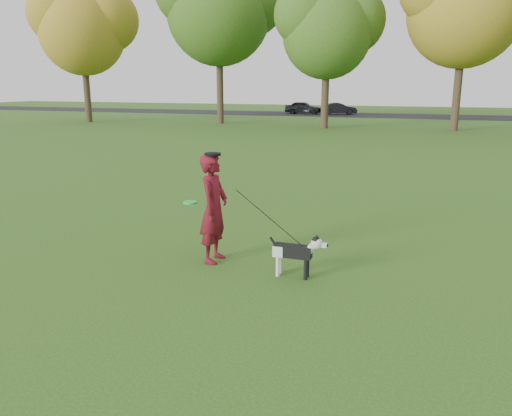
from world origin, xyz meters
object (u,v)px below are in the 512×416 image
at_px(man, 214,208).
at_px(dog, 297,251).
at_px(car_left, 303,108).
at_px(car_mid, 339,109).

relative_size(man, dog, 1.97).
relative_size(man, car_left, 0.52).
xyz_separation_m(man, dog, (1.48, -0.26, -0.48)).
relative_size(man, car_mid, 0.55).
distance_m(man, dog, 1.58).
height_order(man, dog, man).
distance_m(car_left, car_mid, 3.40).
height_order(dog, car_mid, car_mid).
bearing_deg(man, car_mid, 5.23).
bearing_deg(dog, car_mid, 98.89).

